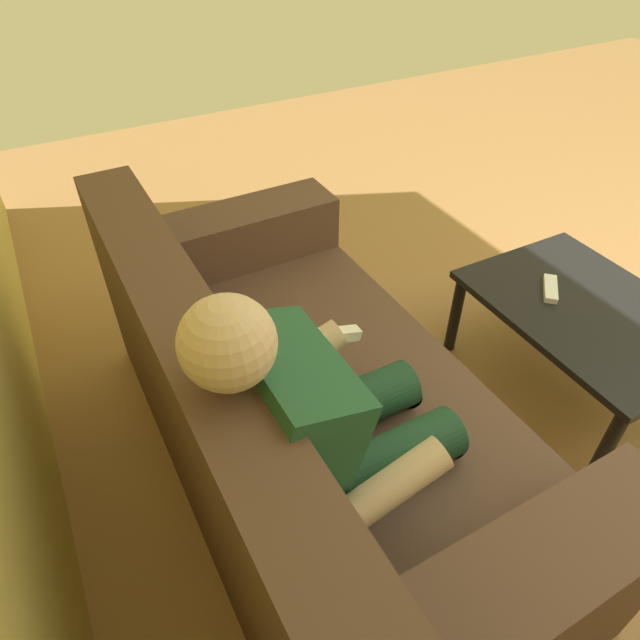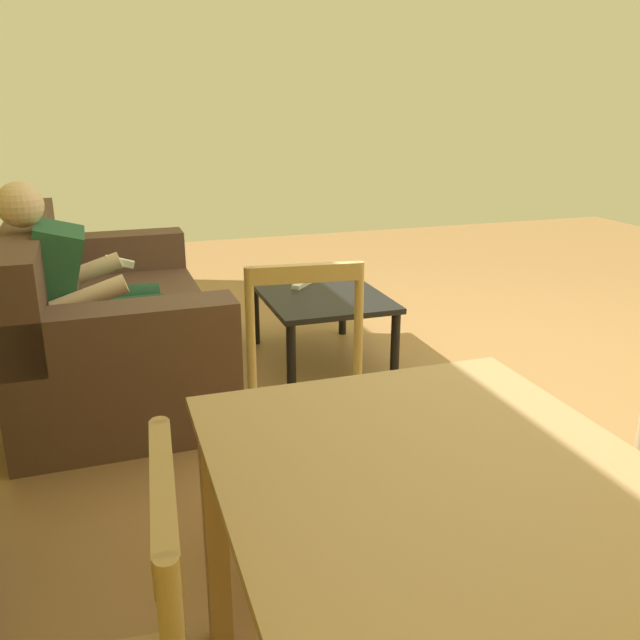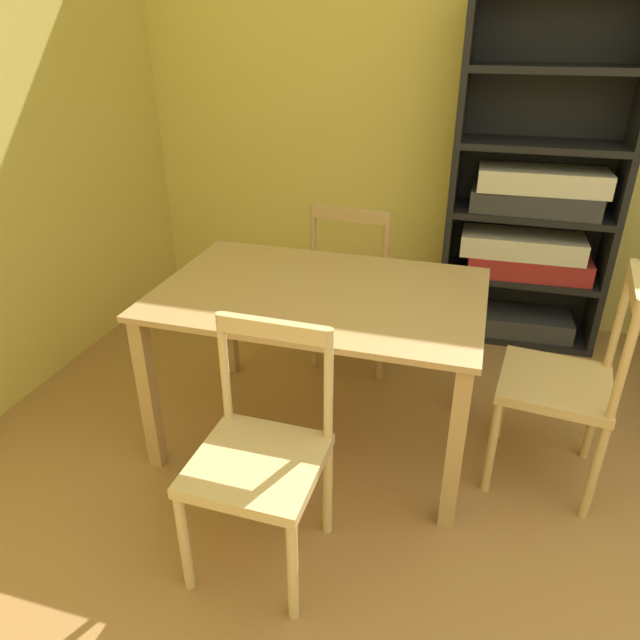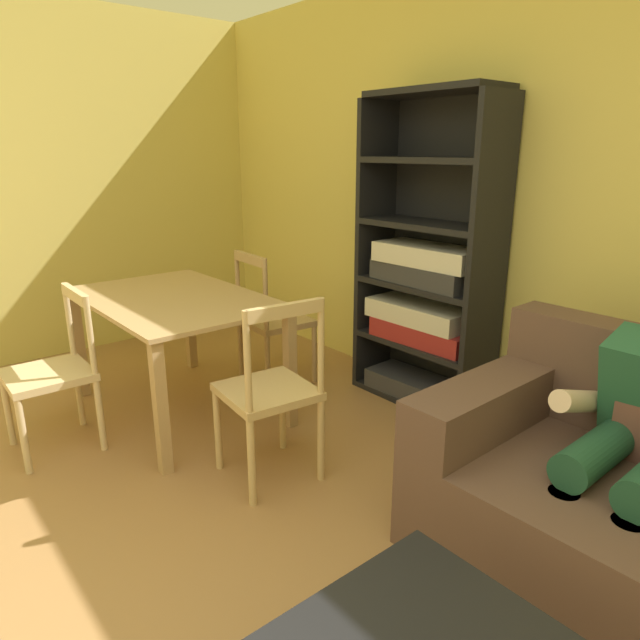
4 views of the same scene
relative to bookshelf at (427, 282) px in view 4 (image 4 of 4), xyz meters
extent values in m
cube|color=#DBC660|center=(1.00, 0.25, 0.53)|extent=(6.98, 0.12, 2.65)
cube|color=brown|center=(0.97, -0.71, -0.26)|extent=(0.26, 0.99, 0.23)
cylinder|color=#1C4530|center=(1.43, -0.71, -0.30)|extent=(0.16, 0.44, 0.15)
cylinder|color=beige|center=(1.43, -0.93, -0.58)|extent=(0.11, 0.11, 0.42)
cube|color=black|center=(1.43, -1.01, -0.75)|extent=(0.10, 0.24, 0.08)
cylinder|color=beige|center=(1.65, -0.93, -0.58)|extent=(0.11, 0.11, 0.42)
cube|color=black|center=(1.65, -1.01, -0.75)|extent=(0.10, 0.24, 0.08)
cylinder|color=beige|center=(1.29, -0.59, -0.17)|extent=(0.10, 0.35, 0.19)
cylinder|color=black|center=(1.28, -1.54, -0.60)|extent=(0.05, 0.05, 0.39)
cube|color=black|center=(-0.44, -0.01, 0.15)|extent=(0.04, 0.36, 1.89)
cube|color=black|center=(0.43, -0.01, 0.15)|extent=(0.04, 0.36, 1.89)
cube|color=black|center=(0.00, 0.16, 0.15)|extent=(0.91, 0.02, 1.89)
cube|color=black|center=(0.00, -0.01, -0.78)|extent=(0.84, 0.36, 0.04)
cube|color=black|center=(0.00, -0.01, -0.40)|extent=(0.84, 0.36, 0.04)
cube|color=black|center=(0.00, -0.01, -0.02)|extent=(0.84, 0.36, 0.04)
cube|color=black|center=(0.00, -0.01, 0.36)|extent=(0.84, 0.36, 0.04)
cube|color=black|center=(0.00, -0.01, 0.73)|extent=(0.84, 0.36, 0.04)
cube|color=black|center=(0.00, -0.01, 1.11)|extent=(0.84, 0.36, 0.04)
cube|color=#333338|center=(-0.01, -0.03, -0.70)|extent=(0.70, 0.32, 0.12)
cube|color=maroon|center=(0.03, -0.03, -0.32)|extent=(0.69, 0.32, 0.12)
cube|color=beige|center=(-0.02, -0.03, -0.20)|extent=(0.69, 0.30, 0.12)
cube|color=#333338|center=(0.00, -0.03, 0.06)|extent=(0.69, 0.30, 0.12)
cube|color=beige|center=(0.03, -0.03, 0.18)|extent=(0.69, 0.31, 0.12)
cube|color=tan|center=(-0.87, -1.29, -0.07)|extent=(1.35, 0.90, 0.02)
cube|color=tan|center=(-1.50, -1.69, -0.44)|extent=(0.06, 0.06, 0.71)
cube|color=tan|center=(-0.25, -1.69, -0.44)|extent=(0.06, 0.06, 0.71)
cube|color=tan|center=(-1.50, -0.89, -0.44)|extent=(0.06, 0.06, 0.71)
cube|color=tan|center=(-0.25, -0.89, -0.44)|extent=(0.06, 0.06, 0.71)
cube|color=tan|center=(-0.87, -0.54, -0.36)|extent=(0.45, 0.45, 0.04)
cylinder|color=tan|center=(-0.67, -0.37, -0.58)|extent=(0.04, 0.04, 0.44)
cylinder|color=tan|center=(-1.05, -0.34, -0.58)|extent=(0.04, 0.04, 0.44)
cylinder|color=tan|center=(-0.70, -0.74, -0.58)|extent=(0.04, 0.04, 0.44)
cylinder|color=tan|center=(-1.08, -0.72, -0.58)|extent=(0.04, 0.04, 0.44)
cylinder|color=tan|center=(-0.70, -0.74, -0.11)|extent=(0.03, 0.03, 0.49)
cylinder|color=tan|center=(-1.08, -0.72, -0.11)|extent=(0.03, 0.03, 0.49)
cube|color=tan|center=(-0.89, -0.73, 0.11)|extent=(0.38, 0.06, 0.06)
cube|color=tan|center=(0.10, -1.29, -0.34)|extent=(0.46, 0.46, 0.04)
cylinder|color=tan|center=(-0.07, -1.08, -0.57)|extent=(0.04, 0.04, 0.46)
cylinder|color=tan|center=(-0.11, -1.46, -0.57)|extent=(0.04, 0.04, 0.46)
cylinder|color=tan|center=(0.31, -1.12, -0.57)|extent=(0.04, 0.04, 0.46)
cylinder|color=tan|center=(0.27, -1.50, -0.57)|extent=(0.04, 0.04, 0.46)
cylinder|color=tan|center=(0.31, -1.12, -0.10)|extent=(0.03, 0.03, 0.49)
cylinder|color=tan|center=(0.27, -1.50, -0.10)|extent=(0.03, 0.03, 0.49)
cube|color=tan|center=(0.29, -1.31, 0.12)|extent=(0.08, 0.38, 0.06)
cube|color=#D1B27F|center=(-0.87, -2.04, -0.36)|extent=(0.43, 0.43, 0.04)
cylinder|color=#D1B27F|center=(-1.07, -2.23, -0.58)|extent=(0.04, 0.04, 0.43)
cylinder|color=#D1B27F|center=(-0.69, -2.24, -0.58)|extent=(0.04, 0.04, 0.43)
cylinder|color=#D1B27F|center=(-1.06, -1.85, -0.58)|extent=(0.04, 0.04, 0.43)
cylinder|color=#D1B27F|center=(-0.68, -1.86, -0.58)|extent=(0.04, 0.04, 0.43)
cylinder|color=#D1B27F|center=(-1.06, -1.85, -0.14)|extent=(0.03, 0.03, 0.44)
cylinder|color=#D1B27F|center=(-0.68, -1.86, -0.14)|extent=(0.03, 0.03, 0.44)
cube|color=#D1B27F|center=(-0.87, -1.85, 0.05)|extent=(0.38, 0.04, 0.06)
camera|label=1|loc=(0.70, -0.10, 1.00)|focal=31.36mm
camera|label=2|loc=(-1.77, -0.69, 0.66)|focal=37.04mm
camera|label=3|loc=(-0.25, -3.42, 0.94)|focal=32.70mm
camera|label=4|loc=(2.21, -2.71, 0.79)|focal=31.54mm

